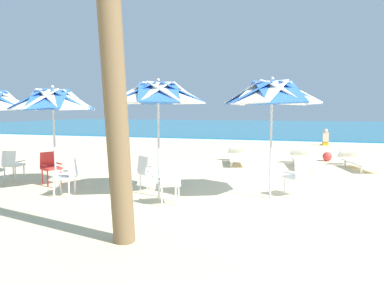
# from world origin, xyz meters

# --- Properties ---
(ground_plane) EXTENTS (80.00, 80.00, 0.00)m
(ground_plane) POSITION_xyz_m (0.00, 0.00, 0.00)
(ground_plane) COLOR beige
(sea) EXTENTS (80.00, 36.00, 0.10)m
(sea) POSITION_xyz_m (0.00, 30.54, 0.05)
(sea) COLOR teal
(sea) RESTS_ON ground
(surf_foam) EXTENTS (80.00, 0.70, 0.01)m
(surf_foam) POSITION_xyz_m (0.00, 12.24, 0.01)
(surf_foam) COLOR white
(surf_foam) RESTS_ON ground
(beach_umbrella_0) EXTENTS (2.13, 2.13, 2.72)m
(beach_umbrella_0) POSITION_xyz_m (-0.65, -2.17, 2.33)
(beach_umbrella_0) COLOR silver
(beach_umbrella_0) RESTS_ON ground
(plastic_chair_0) EXTENTS (0.63, 0.63, 0.87)m
(plastic_chair_0) POSITION_xyz_m (-0.05, -1.78, 0.50)
(plastic_chair_0) COLOR white
(plastic_chair_0) RESTS_ON ground
(beach_umbrella_1) EXTENTS (2.20, 2.20, 2.69)m
(beach_umbrella_1) POSITION_xyz_m (-3.10, -2.72, 2.33)
(beach_umbrella_1) COLOR silver
(beach_umbrella_1) RESTS_ON ground
(plastic_chair_1) EXTENTS (0.63, 0.63, 0.87)m
(plastic_chair_1) POSITION_xyz_m (-3.60, -2.23, 0.50)
(plastic_chair_1) COLOR white
(plastic_chair_1) RESTS_ON ground
(plastic_chair_2) EXTENTS (0.60, 0.62, 0.87)m
(plastic_chair_2) POSITION_xyz_m (-2.65, -3.29, 0.50)
(plastic_chair_2) COLOR white
(plastic_chair_2) RESTS_ON ground
(beach_umbrella_2) EXTENTS (2.06, 2.06, 2.60)m
(beach_umbrella_2) POSITION_xyz_m (-5.92, -2.65, 2.21)
(beach_umbrella_2) COLOR silver
(beach_umbrella_2) RESTS_ON ground
(plastic_chair_3) EXTENTS (0.55, 0.52, 0.87)m
(plastic_chair_3) POSITION_xyz_m (-5.18, -3.21, 0.50)
(plastic_chair_3) COLOR white
(plastic_chair_3) RESTS_ON ground
(plastic_chair_4) EXTENTS (0.62, 0.60, 0.87)m
(plastic_chair_4) POSITION_xyz_m (-6.40, -2.24, 0.50)
(plastic_chair_4) COLOR red
(plastic_chair_4) RESTS_ON ground
(plastic_chair_5) EXTENTS (0.47, 0.50, 0.87)m
(plastic_chair_5) POSITION_xyz_m (-7.69, -2.18, 0.50)
(plastic_chair_5) COLOR white
(plastic_chair_5) RESTS_ON ground
(sun_lounger_0) EXTENTS (1.12, 2.23, 0.62)m
(sun_lounger_0) POSITION_xyz_m (1.95, 2.68, 0.28)
(sun_lounger_0) COLOR white
(sun_lounger_0) RESTS_ON ground
(sun_lounger_1) EXTENTS (0.91, 2.21, 0.62)m
(sun_lounger_1) POSITION_xyz_m (0.17, 2.63, 0.28)
(sun_lounger_1) COLOR white
(sun_lounger_1) RESTS_ON ground
(sun_lounger_2) EXTENTS (1.08, 2.23, 0.62)m
(sun_lounger_2) POSITION_xyz_m (-2.13, 2.68, 0.28)
(sun_lounger_2) COLOR white
(sun_lounger_2) RESTS_ON ground
(beach_ball) EXTENTS (0.35, 0.35, 0.35)m
(beach_ball) POSITION_xyz_m (1.11, 4.30, 0.17)
(beach_ball) COLOR red
(beach_ball) RESTS_ON ground
(beachgoer_seated) EXTENTS (0.30, 0.93, 0.92)m
(beachgoer_seated) POSITION_xyz_m (1.55, 10.62, 0.29)
(beachgoer_seated) COLOR yellow
(beachgoer_seated) RESTS_ON ground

